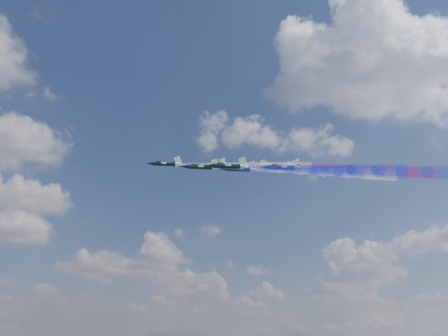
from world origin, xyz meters
TOP-DOWN VIEW (x-y plane):
  - jet_lead at (-28.36, 4.89)m, footprint 16.34×16.24m
  - trail_lead at (-9.07, -12.91)m, footprint 33.87×32.15m
  - jet_inner_left at (-24.50, -12.04)m, footprint 16.34×16.24m
  - trail_inner_left at (-5.21, -29.83)m, footprint 33.87×32.15m
  - jet_inner_right at (-12.67, 2.42)m, footprint 16.34×16.24m
  - trail_inner_right at (6.61, -15.38)m, footprint 33.87×32.15m
  - jet_outer_left at (-24.09, -26.17)m, footprint 16.34×16.24m
  - trail_outer_left at (-4.80, -43.97)m, footprint 33.87×32.15m
  - jet_center_third at (-11.09, -12.45)m, footprint 16.34×16.24m
  - trail_center_third at (8.20, -30.25)m, footprint 33.87×32.15m
  - jet_outer_right at (4.39, 2.24)m, footprint 16.34×16.24m
  - trail_outer_right at (23.68, -15.56)m, footprint 33.87×32.15m
  - jet_rear_left at (-6.22, -27.78)m, footprint 16.34×16.24m
  - trail_rear_left at (13.07, -45.58)m, footprint 33.87×32.15m
  - jet_rear_right at (5.28, -14.26)m, footprint 16.34×16.24m
  - trail_rear_right at (24.57, -32.05)m, footprint 33.87×32.15m

SIDE VIEW (x-z plane):
  - trail_outer_left at x=-4.80m, z-range 140.71..149.73m
  - trail_rear_left at x=13.07m, z-range 142.99..152.01m
  - jet_outer_left at x=-24.09m, z-range 143.91..151.31m
  - trail_inner_left at x=-5.21m, z-range 144.26..153.29m
  - jet_rear_left at x=-6.22m, z-range 146.19..153.59m
  - trail_center_third at x=8.20m, z-range 145.77..154.79m
  - jet_inner_left at x=-24.50m, z-range 147.46..154.87m
  - jet_center_third at x=-11.09m, z-range 148.97..156.37m
  - trail_rear_right at x=24.57m, z-range 148.49..157.51m
  - trail_lead at x=-9.07m, z-range 149.36..158.39m
  - jet_rear_right at x=5.28m, z-range 151.69..159.09m
  - trail_inner_right at x=6.61m, z-range 150.97..159.99m
  - jet_lead at x=-28.36m, z-range 152.56..159.97m
  - jet_inner_right at x=-12.67m, z-range 154.17..161.57m
  - trail_outer_right at x=23.68m, z-range 153.48..162.50m
  - jet_outer_right at x=4.39m, z-range 156.68..164.08m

